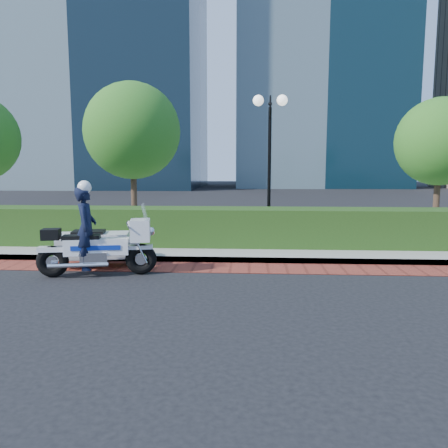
# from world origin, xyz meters

# --- Properties ---
(ground) EXTENTS (120.00, 120.00, 0.00)m
(ground) POSITION_xyz_m (0.00, 0.00, 0.00)
(ground) COLOR black
(ground) RESTS_ON ground
(brick_strip) EXTENTS (60.00, 1.00, 0.01)m
(brick_strip) POSITION_xyz_m (0.00, 1.50, 0.01)
(brick_strip) COLOR maroon
(brick_strip) RESTS_ON ground
(sidewalk) EXTENTS (60.00, 8.00, 0.15)m
(sidewalk) POSITION_xyz_m (0.00, 6.00, 0.07)
(sidewalk) COLOR gray
(sidewalk) RESTS_ON ground
(hedge_main) EXTENTS (18.00, 1.20, 1.00)m
(hedge_main) POSITION_xyz_m (0.00, 3.60, 0.65)
(hedge_main) COLOR #163411
(hedge_main) RESTS_ON sidewalk
(lamppost) EXTENTS (1.02, 0.70, 4.21)m
(lamppost) POSITION_xyz_m (1.00, 5.20, 2.96)
(lamppost) COLOR black
(lamppost) RESTS_ON sidewalk
(tree_b) EXTENTS (3.20, 3.20, 4.89)m
(tree_b) POSITION_xyz_m (-3.50, 6.50, 3.43)
(tree_b) COLOR #332319
(tree_b) RESTS_ON sidewalk
(tree_c) EXTENTS (2.80, 2.80, 4.30)m
(tree_c) POSITION_xyz_m (6.50, 6.50, 3.05)
(tree_c) COLOR #332319
(tree_c) RESTS_ON sidewalk
(police_motorcycle) EXTENTS (2.44, 1.75, 1.99)m
(police_motorcycle) POSITION_xyz_m (-2.91, 0.98, 0.68)
(police_motorcycle) COLOR black
(police_motorcycle) RESTS_ON ground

